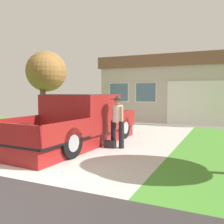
{
  "coord_description": "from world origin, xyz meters",
  "views": [
    {
      "loc": [
        3.95,
        -3.56,
        1.69
      ],
      "look_at": [
        0.64,
        3.7,
        1.06
      ],
      "focal_mm": 40.2,
      "sensor_mm": 36.0,
      "label": 1
    }
  ],
  "objects_px": {
    "wheeled_trash_bin": "(83,113)",
    "pickup_truck": "(81,122)",
    "handbag": "(110,144)",
    "front_yard_tree": "(46,72)",
    "person_with_hat": "(117,119)",
    "house_with_garage": "(180,89)"
  },
  "relations": [
    {
      "from": "pickup_truck",
      "to": "house_with_garage",
      "type": "height_order",
      "value": "house_with_garage"
    },
    {
      "from": "person_with_hat",
      "to": "front_yard_tree",
      "type": "height_order",
      "value": "front_yard_tree"
    },
    {
      "from": "handbag",
      "to": "pickup_truck",
      "type": "bearing_deg",
      "value": 167.49
    },
    {
      "from": "pickup_truck",
      "to": "person_with_hat",
      "type": "distance_m",
      "value": 1.36
    },
    {
      "from": "pickup_truck",
      "to": "wheeled_trash_bin",
      "type": "distance_m",
      "value": 5.48
    },
    {
      "from": "wheeled_trash_bin",
      "to": "person_with_hat",
      "type": "bearing_deg",
      "value": -49.42
    },
    {
      "from": "person_with_hat",
      "to": "handbag",
      "type": "bearing_deg",
      "value": 68.99
    },
    {
      "from": "house_with_garage",
      "to": "front_yard_tree",
      "type": "bearing_deg",
      "value": -131.03
    },
    {
      "from": "handbag",
      "to": "wheeled_trash_bin",
      "type": "distance_m",
      "value": 6.38
    },
    {
      "from": "person_with_hat",
      "to": "front_yard_tree",
      "type": "xyz_separation_m",
      "value": [
        -5.05,
        2.9,
        1.81
      ]
    },
    {
      "from": "handbag",
      "to": "front_yard_tree",
      "type": "distance_m",
      "value": 6.31
    },
    {
      "from": "person_with_hat",
      "to": "house_with_garage",
      "type": "height_order",
      "value": "house_with_garage"
    },
    {
      "from": "handbag",
      "to": "wheeled_trash_bin",
      "type": "bearing_deg",
      "value": 128.44
    },
    {
      "from": "pickup_truck",
      "to": "person_with_hat",
      "type": "bearing_deg",
      "value": -0.56
    },
    {
      "from": "handbag",
      "to": "front_yard_tree",
      "type": "xyz_separation_m",
      "value": [
        -4.88,
        3.07,
        2.56
      ]
    },
    {
      "from": "house_with_garage",
      "to": "pickup_truck",
      "type": "bearing_deg",
      "value": -100.76
    },
    {
      "from": "person_with_hat",
      "to": "handbag",
      "type": "relative_size",
      "value": 3.76
    },
    {
      "from": "house_with_garage",
      "to": "wheeled_trash_bin",
      "type": "height_order",
      "value": "house_with_garage"
    },
    {
      "from": "house_with_garage",
      "to": "wheeled_trash_bin",
      "type": "xyz_separation_m",
      "value": [
        -4.49,
        -4.32,
        -1.3
      ]
    },
    {
      "from": "pickup_truck",
      "to": "handbag",
      "type": "distance_m",
      "value": 1.34
    },
    {
      "from": "pickup_truck",
      "to": "wheeled_trash_bin",
      "type": "height_order",
      "value": "pickup_truck"
    },
    {
      "from": "wheeled_trash_bin",
      "to": "pickup_truck",
      "type": "bearing_deg",
      "value": -59.56
    }
  ]
}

